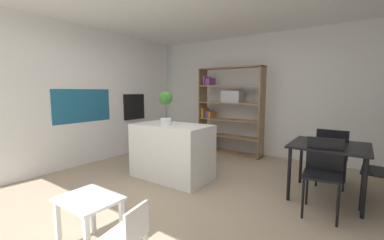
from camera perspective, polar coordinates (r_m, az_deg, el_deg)
ground_plane at (r=3.55m, az=-2.70°, el=-17.14°), size 8.60×8.60×0.00m
back_partition at (r=5.71m, az=14.72°, el=5.60°), size 6.27×0.06×2.68m
tall_cabinet_run_left at (r=5.39m, az=-26.67°, el=5.04°), size 0.65×5.08×2.68m
cabinet_niche_splashback at (r=5.13m, az=-24.34°, el=3.07°), size 0.01×1.18×0.64m
built_in_oven at (r=5.88m, az=-13.48°, el=3.09°), size 0.06×0.60×0.59m
kitchen_island at (r=4.06m, az=-4.79°, el=-7.35°), size 1.28×0.73×0.90m
potted_plant_on_island at (r=3.94m, az=-6.21°, el=3.79°), size 0.22×0.22×0.54m
open_bookshelf at (r=5.63m, az=8.17°, el=2.50°), size 1.50×0.36×1.97m
child_table at (r=2.48m, az=-23.07°, el=-18.56°), size 0.54×0.42×0.50m
child_chair_right at (r=2.15m, az=-14.66°, el=-24.78°), size 0.33×0.33×0.57m
dining_table at (r=3.72m, az=29.60°, el=-6.28°), size 0.93×0.87×0.74m
dining_chair_far at (r=4.19m, az=30.12°, el=-6.60°), size 0.41×0.45×0.89m
dining_chair_near at (r=3.30m, az=28.57°, el=-9.95°), size 0.43×0.48×0.88m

